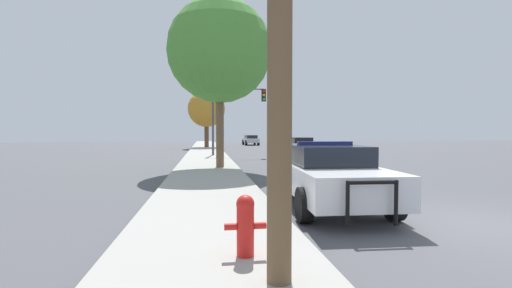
{
  "coord_description": "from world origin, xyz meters",
  "views": [
    {
      "loc": [
        -5.2,
        -5.97,
        1.82
      ],
      "look_at": [
        -1.17,
        20.88,
        0.83
      ],
      "focal_mm": 24.0,
      "sensor_mm": 36.0,
      "label": 1
    }
  ],
  "objects_px": {
    "police_car": "(327,173)",
    "fire_hydrant": "(245,223)",
    "car_background_oncoming": "(301,145)",
    "traffic_light": "(235,106)",
    "tree_sidewalk_near": "(220,51)",
    "tree_sidewalk_far": "(206,109)",
    "car_background_distant": "(251,140)"
  },
  "relations": [
    {
      "from": "fire_hydrant",
      "to": "car_background_distant",
      "type": "relative_size",
      "value": 0.19
    },
    {
      "from": "traffic_light",
      "to": "tree_sidewalk_near",
      "type": "height_order",
      "value": "tree_sidewalk_near"
    },
    {
      "from": "fire_hydrant",
      "to": "police_car",
      "type": "bearing_deg",
      "value": 54.98
    },
    {
      "from": "traffic_light",
      "to": "car_background_oncoming",
      "type": "relative_size",
      "value": 1.22
    },
    {
      "from": "tree_sidewalk_far",
      "to": "fire_hydrant",
      "type": "bearing_deg",
      "value": -89.4
    },
    {
      "from": "car_background_oncoming",
      "to": "tree_sidewalk_near",
      "type": "xyz_separation_m",
      "value": [
        -6.99,
        -10.47,
        4.88
      ]
    },
    {
      "from": "police_car",
      "to": "fire_hydrant",
      "type": "relative_size",
      "value": 6.03
    },
    {
      "from": "tree_sidewalk_near",
      "to": "fire_hydrant",
      "type": "bearing_deg",
      "value": -90.84
    },
    {
      "from": "tree_sidewalk_near",
      "to": "car_background_distant",
      "type": "bearing_deg",
      "value": 79.57
    },
    {
      "from": "police_car",
      "to": "fire_hydrant",
      "type": "bearing_deg",
      "value": 58.05
    },
    {
      "from": "fire_hydrant",
      "to": "traffic_light",
      "type": "height_order",
      "value": "traffic_light"
    },
    {
      "from": "tree_sidewalk_near",
      "to": "tree_sidewalk_far",
      "type": "distance_m",
      "value": 21.32
    },
    {
      "from": "traffic_light",
      "to": "car_background_oncoming",
      "type": "xyz_separation_m",
      "value": [
        5.54,
        2.02,
        -2.92
      ]
    },
    {
      "from": "police_car",
      "to": "traffic_light",
      "type": "bearing_deg",
      "value": -84.17
    },
    {
      "from": "fire_hydrant",
      "to": "traffic_light",
      "type": "bearing_deg",
      "value": 85.4
    },
    {
      "from": "car_background_distant",
      "to": "tree_sidewalk_far",
      "type": "height_order",
      "value": "tree_sidewalk_far"
    },
    {
      "from": "traffic_light",
      "to": "tree_sidewalk_near",
      "type": "bearing_deg",
      "value": -99.75
    },
    {
      "from": "traffic_light",
      "to": "car_background_distant",
      "type": "bearing_deg",
      "value": 79.29
    },
    {
      "from": "fire_hydrant",
      "to": "tree_sidewalk_far",
      "type": "height_order",
      "value": "tree_sidewalk_far"
    },
    {
      "from": "fire_hydrant",
      "to": "traffic_light",
      "type": "distance_m",
      "value": 20.47
    },
    {
      "from": "traffic_light",
      "to": "tree_sidewalk_far",
      "type": "xyz_separation_m",
      "value": [
        -1.97,
        12.82,
        0.64
      ]
    },
    {
      "from": "traffic_light",
      "to": "tree_sidewalk_near",
      "type": "distance_m",
      "value": 8.79
    },
    {
      "from": "traffic_light",
      "to": "tree_sidewalk_far",
      "type": "distance_m",
      "value": 12.99
    },
    {
      "from": "police_car",
      "to": "car_background_oncoming",
      "type": "relative_size",
      "value": 1.25
    },
    {
      "from": "tree_sidewalk_far",
      "to": "police_car",
      "type": "bearing_deg",
      "value": -84.63
    },
    {
      "from": "fire_hydrant",
      "to": "car_background_oncoming",
      "type": "distance_m",
      "value": 23.32
    },
    {
      "from": "police_car",
      "to": "tree_sidewalk_far",
      "type": "height_order",
      "value": "tree_sidewalk_far"
    },
    {
      "from": "tree_sidewalk_near",
      "to": "tree_sidewalk_far",
      "type": "bearing_deg",
      "value": 91.39
    },
    {
      "from": "police_car",
      "to": "car_background_oncoming",
      "type": "xyz_separation_m",
      "value": [
        4.73,
        18.73,
        -0.07
      ]
    },
    {
      "from": "traffic_light",
      "to": "tree_sidewalk_far",
      "type": "bearing_deg",
      "value": 98.73
    },
    {
      "from": "traffic_light",
      "to": "tree_sidewalk_near",
      "type": "relative_size",
      "value": 0.62
    },
    {
      "from": "fire_hydrant",
      "to": "traffic_light",
      "type": "xyz_separation_m",
      "value": [
        1.62,
        20.18,
        3.07
      ]
    }
  ]
}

